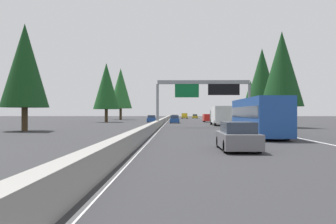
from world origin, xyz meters
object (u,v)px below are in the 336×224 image
(sedan_mid_left, at_px, (237,137))
(sedan_far_left, at_px, (175,119))
(sedan_near_center, at_px, (195,116))
(minivan_near_right, at_px, (208,118))
(box_truck_far_right, at_px, (220,115))
(sedan_mid_right, at_px, (175,118))
(sign_gantry_overhead, at_px, (205,90))
(conifer_left_mid, at_px, (106,86))
(conifer_left_far, at_px, (121,88))
(pickup_distant_a, at_px, (184,116))
(conifer_left_near, at_px, (25,66))
(oncoming_near, at_px, (152,119))
(bus_far_center, at_px, (258,116))
(conifer_right_far, at_px, (251,96))
(conifer_right_near, at_px, (282,69))
(conifer_right_mid, at_px, (262,78))

(sedan_mid_left, bearing_deg, sedan_far_left, 3.77)
(sedan_far_left, distance_m, sedan_near_center, 60.92)
(sedan_mid_left, relative_size, minivan_near_right, 0.88)
(box_truck_far_right, relative_size, sedan_mid_right, 1.93)
(sign_gantry_overhead, relative_size, conifer_left_mid, 1.02)
(conifer_left_mid, xyz_separation_m, conifer_left_far, (28.08, 1.20, 1.44))
(sedan_near_center, xyz_separation_m, conifer_left_far, (-25.89, 22.61, 8.30))
(pickup_distant_a, distance_m, conifer_left_mid, 51.29)
(minivan_near_right, xyz_separation_m, conifer_left_near, (-39.30, 22.95, 6.01))
(sedan_near_center, bearing_deg, conifer_left_far, 138.87)
(sedan_mid_left, height_order, conifer_left_far, conifer_left_far)
(sedan_mid_right, bearing_deg, minivan_near_right, -157.63)
(sedan_mid_left, distance_m, oncoming_near, 57.99)
(sign_gantry_overhead, relative_size, sedan_mid_right, 2.88)
(sedan_far_left, height_order, oncoming_near, same)
(bus_far_center, distance_m, conifer_right_far, 62.92)
(pickup_distant_a, xyz_separation_m, conifer_left_mid, (-47.73, 17.55, 6.63))
(box_truck_far_right, xyz_separation_m, conifer_left_mid, (19.45, 21.35, 5.93))
(bus_far_center, distance_m, minivan_near_right, 47.67)
(bus_far_center, distance_m, conifer_left_near, 24.84)
(conifer_right_near, bearing_deg, sedan_mid_left, 159.76)
(bus_far_center, relative_size, conifer_right_far, 1.15)
(sedan_mid_right, height_order, conifer_right_far, conifer_right_far)
(oncoming_near, relative_size, conifer_right_far, 0.44)
(conifer_right_far, bearing_deg, sedan_near_center, 17.23)
(sign_gantry_overhead, height_order, sedan_mid_right, sign_gantry_overhead)
(sign_gantry_overhead, distance_m, oncoming_near, 29.09)
(oncoming_near, height_order, conifer_left_mid, conifer_left_mid)
(sedan_mid_left, xyz_separation_m, conifer_right_far, (72.73, -15.68, 5.40))
(box_truck_far_right, xyz_separation_m, conifer_left_near, (-18.14, 22.92, 5.35))
(bus_far_center, relative_size, oncoming_near, 2.61)
(pickup_distant_a, height_order, oncoming_near, pickup_distant_a)
(bus_far_center, relative_size, pickup_distant_a, 2.05)
(conifer_left_far, bearing_deg, bus_far_center, -163.15)
(minivan_near_right, relative_size, sedan_mid_right, 1.14)
(sedan_mid_right, relative_size, conifer_right_mid, 0.35)
(sedan_far_left, xyz_separation_m, conifer_right_far, (22.18, -19.00, 5.40))
(bus_far_center, xyz_separation_m, conifer_left_far, (74.03, 22.42, 7.26))
(bus_far_center, height_order, conifer_right_far, conifer_right_far)
(conifer_right_near, height_order, conifer_left_near, conifer_right_near)
(sedan_far_left, xyz_separation_m, oncoming_near, (6.87, 4.79, 0.00))
(conifer_left_mid, bearing_deg, sedan_far_left, -114.54)
(sedan_far_left, xyz_separation_m, pickup_distant_a, (54.26, -3.26, 0.23))
(minivan_near_right, bearing_deg, pickup_distant_a, 4.75)
(conifer_left_mid, relative_size, conifer_left_far, 0.84)
(sign_gantry_overhead, distance_m, pickup_distant_a, 74.87)
(sedan_far_left, height_order, sedan_near_center, same)
(minivan_near_right, distance_m, conifer_left_mid, 22.43)
(conifer_right_mid, bearing_deg, conifer_left_far, 33.93)
(box_truck_far_right, xyz_separation_m, conifer_right_near, (-8.22, -7.11, 6.12))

